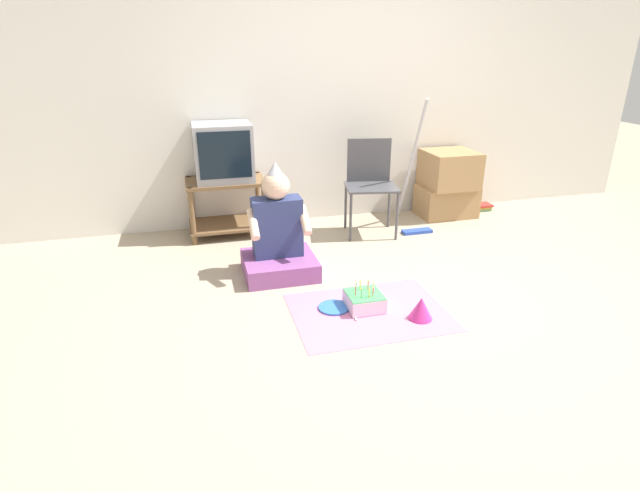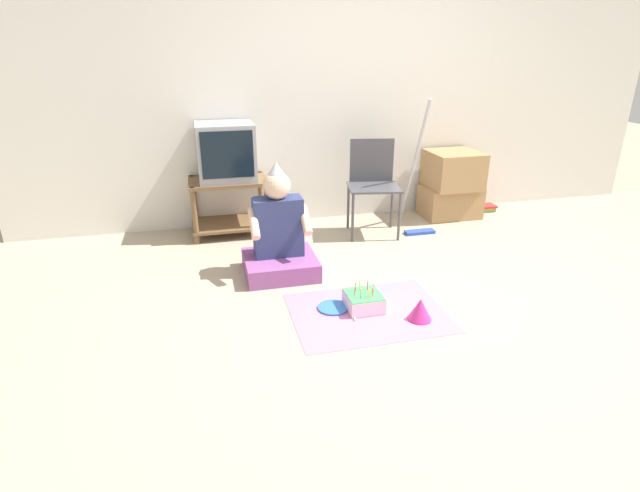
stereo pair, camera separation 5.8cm
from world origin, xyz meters
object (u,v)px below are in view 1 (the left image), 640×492
object	(u,v)px
book_pile	(482,207)
birthday_cake	(364,300)
party_hat_blue	(421,308)
dust_mop	(414,192)
person_seated	(278,240)
paper_plate	(334,307)
folding_chair	(370,179)
tv	(223,152)
cardboard_box_stack	(448,183)

from	to	relation	value
book_pile	birthday_cake	bearing A→B (deg)	-138.76
party_hat_blue	dust_mop	bearing A→B (deg)	67.36
birthday_cake	person_seated	bearing A→B (deg)	122.21
dust_mop	paper_plate	xyz separation A→B (m)	(-1.15, -1.30, -0.34)
folding_chair	party_hat_blue	xyz separation A→B (m)	(-0.24, -1.61, -0.42)
dust_mop	book_pile	size ratio (longest dim) A/B	6.34
birthday_cake	tv	bearing A→B (deg)	113.93
tv	cardboard_box_stack	distance (m)	2.23
tv	folding_chair	bearing A→B (deg)	-11.78
birthday_cake	party_hat_blue	distance (m)	0.37
cardboard_box_stack	party_hat_blue	bearing A→B (deg)	-122.09
book_pile	party_hat_blue	world-z (taller)	party_hat_blue
dust_mop	party_hat_blue	world-z (taller)	dust_mop
party_hat_blue	paper_plate	world-z (taller)	party_hat_blue
folding_chair	book_pile	distance (m)	1.48
cardboard_box_stack	tv	bearing A→B (deg)	178.94
cardboard_box_stack	paper_plate	xyz separation A→B (m)	(-1.65, -1.57, -0.32)
cardboard_box_stack	dust_mop	world-z (taller)	dust_mop
party_hat_blue	folding_chair	bearing A→B (deg)	81.70
folding_chair	dust_mop	xyz separation A→B (m)	(0.42, -0.05, -0.15)
book_pile	tv	bearing A→B (deg)	-179.65
folding_chair	cardboard_box_stack	distance (m)	0.96
folding_chair	paper_plate	bearing A→B (deg)	-118.59
book_pile	party_hat_blue	xyz separation A→B (m)	(-1.61, -1.90, 0.04)
folding_chair	party_hat_blue	distance (m)	1.69
folding_chair	cardboard_box_stack	bearing A→B (deg)	13.80
folding_chair	cardboard_box_stack	world-z (taller)	folding_chair
tv	person_seated	distance (m)	1.12
tv	paper_plate	bearing A→B (deg)	-71.46
person_seated	paper_plate	size ratio (longest dim) A/B	4.15
person_seated	party_hat_blue	xyz separation A→B (m)	(0.74, -0.92, -0.19)
tv	folding_chair	distance (m)	1.33
tv	person_seated	world-z (taller)	tv
paper_plate	cardboard_box_stack	bearing A→B (deg)	43.59
folding_chair	birthday_cake	bearing A→B (deg)	-111.11
book_pile	paper_plate	size ratio (longest dim) A/B	0.92
birthday_cake	party_hat_blue	world-z (taller)	birthday_cake
dust_mop	birthday_cake	distance (m)	1.68
tv	party_hat_blue	size ratio (longest dim) A/B	3.20
tv	person_seated	size ratio (longest dim) A/B	0.58
tv	dust_mop	distance (m)	1.77
folding_chair	person_seated	size ratio (longest dim) A/B	0.99
folding_chair	book_pile	xyz separation A→B (m)	(1.37, 0.28, -0.47)
book_pile	person_seated	bearing A→B (deg)	-157.48
cardboard_box_stack	party_hat_blue	xyz separation A→B (m)	(-1.15, -1.84, -0.26)
folding_chair	person_seated	xyz separation A→B (m)	(-0.98, -0.69, -0.23)
tv	paper_plate	distance (m)	1.86
tv	dust_mop	xyz separation A→B (m)	(1.69, -0.31, -0.40)
folding_chair	dust_mop	bearing A→B (deg)	-6.34
person_seated	birthday_cake	world-z (taller)	person_seated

